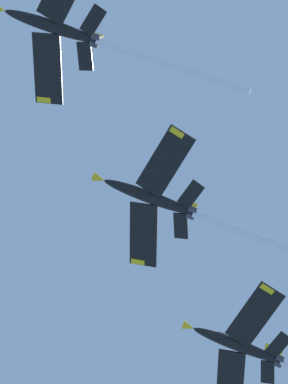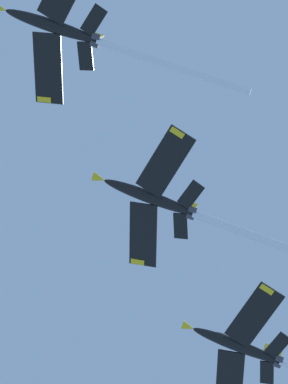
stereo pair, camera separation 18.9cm
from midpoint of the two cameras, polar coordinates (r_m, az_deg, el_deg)
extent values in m
ellipsoid|color=black|center=(106.78, -6.18, 10.83)|extent=(10.12, 8.97, 4.42)
cone|color=yellow|center=(108.86, -9.48, 11.81)|extent=(2.19, 2.12, 1.57)
ellipsoid|color=black|center=(107.94, -7.11, 11.21)|extent=(2.88, 2.67, 1.60)
cube|color=black|center=(108.10, -6.37, 8.07)|extent=(9.37, 8.10, 1.13)
cube|color=yellow|center=(109.56, -6.63, 6.06)|extent=(1.60, 1.85, 0.58)
cube|color=black|center=(104.83, -3.37, 11.22)|extent=(3.02, 4.01, 0.62)
cube|color=black|center=(106.16, -3.92, 8.91)|extent=(4.00, 3.40, 0.62)
cube|color=yellow|center=(106.82, -3.52, 10.25)|extent=(2.43, 2.11, 3.33)
cylinder|color=#38383D|center=(105.06, -3.20, 10.14)|extent=(1.41, 1.37, 1.03)
cylinder|color=#38383D|center=(105.32, -3.31, 9.69)|extent=(1.41, 1.37, 1.03)
cylinder|color=white|center=(103.35, 1.86, 8.27)|extent=(14.89, 12.88, 5.82)
ellipsoid|color=black|center=(108.50, 0.24, -0.31)|extent=(10.17, 8.87, 4.58)
cone|color=yellow|center=(109.56, -3.02, 0.90)|extent=(2.20, 2.12, 1.59)
ellipsoid|color=black|center=(109.32, -0.70, 0.19)|extent=(2.90, 2.65, 1.63)
cube|color=black|center=(106.11, 1.37, 1.99)|extent=(7.10, 9.63, 1.17)
cube|color=yellow|center=(104.63, 2.14, 3.93)|extent=(1.89, 1.40, 0.61)
cube|color=black|center=(110.73, -0.10, -2.84)|extent=(9.35, 8.14, 1.17)
cube|color=yellow|center=(112.80, -0.48, -4.62)|extent=(1.61, 1.84, 0.61)
cube|color=black|center=(107.00, 3.05, -0.18)|extent=(2.99, 4.00, 0.65)
cube|color=black|center=(109.00, 2.38, -2.25)|extent=(3.99, 3.42, 0.65)
cube|color=yellow|center=(109.25, 2.78, -0.90)|extent=(2.47, 2.11, 3.35)
cylinder|color=#38383D|center=(107.63, 3.16, -1.19)|extent=(1.42, 1.37, 1.04)
cylinder|color=#38383D|center=(108.03, 3.03, -1.60)|extent=(1.42, 1.37, 1.04)
cylinder|color=white|center=(107.55, 8.27, -3.29)|extent=(15.84, 13.48, 6.51)
ellipsoid|color=black|center=(115.73, 6.03, -9.98)|extent=(10.15, 8.91, 4.52)
cone|color=yellow|center=(115.73, 2.87, -8.84)|extent=(2.20, 2.12, 1.58)
ellipsoid|color=black|center=(116.19, 5.09, -9.47)|extent=(2.89, 2.66, 1.62)
cube|color=black|center=(112.85, 7.22, -8.04)|extent=(7.12, 9.63, 1.15)
cube|color=yellow|center=(110.92, 8.03, -6.36)|extent=(1.89, 1.41, 0.60)
cube|color=black|center=(118.65, 5.61, -12.14)|extent=(9.36, 8.13, 1.15)
cube|color=black|center=(114.75, 8.76, -9.92)|extent=(3.00, 4.00, 0.64)
cube|color=black|center=(117.24, 8.04, -11.67)|extent=(4.00, 3.41, 0.64)
cube|color=yellow|center=(117.13, 8.39, -10.41)|extent=(2.46, 2.11, 3.34)
cylinder|color=#38383D|center=(115.71, 8.84, -10.79)|extent=(1.42, 1.37, 1.04)
cylinder|color=#38383D|center=(116.20, 8.70, -11.14)|extent=(1.42, 1.37, 1.04)
camera|label=1|loc=(0.09, 89.95, -0.10)|focal=81.11mm
camera|label=2|loc=(0.09, -90.05, 0.10)|focal=81.11mm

